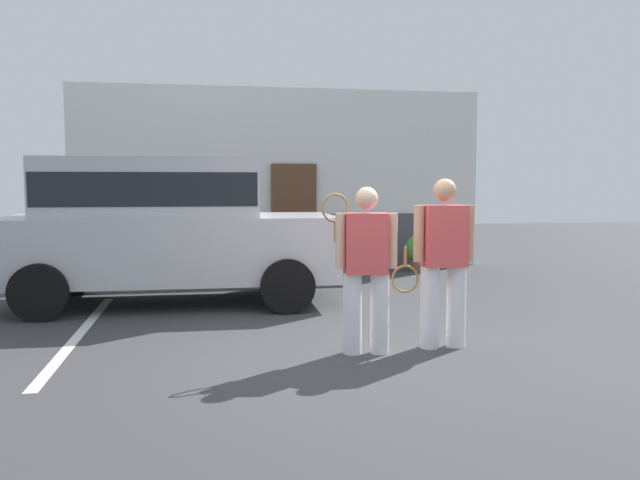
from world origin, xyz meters
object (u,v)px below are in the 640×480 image
at_px(tennis_player_man, 366,267).
at_px(potted_plant_by_porch, 419,251).
at_px(tennis_player_woman, 443,261).
at_px(parked_suv, 163,223).

xyz_separation_m(tennis_player_man, potted_plant_by_porch, (2.54, 5.84, -0.48)).
xyz_separation_m(tennis_player_woman, potted_plant_by_porch, (1.69, 5.74, -0.51)).
height_order(parked_suv, tennis_player_woman, parked_suv).
height_order(tennis_player_woman, potted_plant_by_porch, tennis_player_woman).
distance_m(tennis_player_man, tennis_player_woman, 0.85).
relative_size(tennis_player_man, potted_plant_by_porch, 2.35).
xyz_separation_m(parked_suv, tennis_player_man, (2.15, -3.15, -0.27)).
bearing_deg(tennis_player_man, tennis_player_woman, -165.69).
bearing_deg(tennis_player_woman, parked_suv, -45.71).
bearing_deg(tennis_player_man, parked_suv, -47.91).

